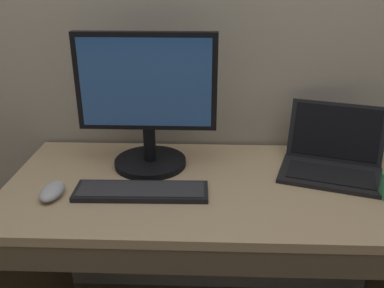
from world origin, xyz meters
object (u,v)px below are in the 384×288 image
Objects in this scene: laptop_black at (332,161)px; external_monitor at (147,102)px; wired_keyboard at (141,191)px; computer_mouse at (52,191)px.

laptop_black is 0.68m from external_monitor.
wired_keyboard is 0.28m from computer_mouse.
external_monitor is (-0.64, 0.02, 0.20)m from laptop_black.
laptop_black is at bearing 16.02° from computer_mouse.
external_monitor is at bearing 89.45° from wired_keyboard.
computer_mouse is (-0.28, -0.22, -0.22)m from external_monitor.
laptop_black is 0.96× the size of wired_keyboard.
external_monitor is at bearing 42.46° from computer_mouse.
laptop_black is at bearing 15.26° from wired_keyboard.
external_monitor reaches higher than wired_keyboard.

